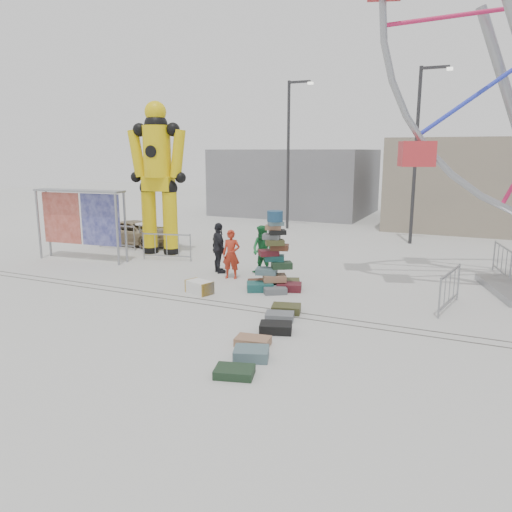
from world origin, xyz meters
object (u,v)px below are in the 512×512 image
at_px(pedestrian_red, 231,254).
at_px(parked_suv, 137,233).
at_px(barricade_dummy_b, 158,238).
at_px(barricade_wheel_back, 502,261).
at_px(lamp_post_left, 290,148).
at_px(barricade_dummy_a, 116,237).
at_px(pedestrian_green, 263,250).
at_px(suitcase_tower, 274,268).
at_px(lamp_post_right, 418,147).
at_px(barricade_wheel_front, 449,290).
at_px(banner_scaffold, 80,208).
at_px(pedestrian_black, 219,248).
at_px(crash_test_dummy, 158,173).
at_px(barricade_dummy_c, 167,247).
at_px(steamer_trunk, 200,287).

height_order(pedestrian_red, parked_suv, pedestrian_red).
relative_size(barricade_dummy_b, barricade_wheel_back, 1.00).
relative_size(lamp_post_left, parked_suv, 2.02).
bearing_deg(barricade_dummy_a, pedestrian_green, -11.05).
bearing_deg(lamp_post_left, pedestrian_green, -74.26).
relative_size(lamp_post_left, suitcase_tower, 3.19).
height_order(lamp_post_right, barricade_wheel_front, lamp_post_right).
bearing_deg(banner_scaffold, pedestrian_black, -1.57).
distance_m(banner_scaffold, parked_suv, 4.04).
relative_size(barricade_wheel_front, pedestrian_black, 1.10).
height_order(lamp_post_left, crash_test_dummy, lamp_post_left).
height_order(barricade_dummy_c, pedestrian_black, pedestrian_black).
bearing_deg(barricade_dummy_c, pedestrian_green, -19.80).
height_order(suitcase_tower, barricade_wheel_front, suitcase_tower).
distance_m(lamp_post_right, parked_suv, 13.57).
relative_size(banner_scaffold, barricade_wheel_front, 1.97).
height_order(pedestrian_green, parked_suv, pedestrian_green).
bearing_deg(pedestrian_black, barricade_dummy_a, 23.62).
bearing_deg(pedestrian_black, lamp_post_left, -40.58).
bearing_deg(banner_scaffold, lamp_post_right, 33.45).
relative_size(barricade_dummy_a, barricade_dummy_b, 1.00).
height_order(barricade_wheel_back, pedestrian_green, pedestrian_green).
xyz_separation_m(barricade_dummy_b, barricade_wheel_back, (13.66, 1.11, 0.00)).
distance_m(crash_test_dummy, pedestrian_black, 5.11).
xyz_separation_m(lamp_post_left, barricade_dummy_b, (-2.98, -8.38, -3.93)).
bearing_deg(parked_suv, barricade_dummy_a, 172.38).
bearing_deg(steamer_trunk, pedestrian_red, 107.46).
xyz_separation_m(barricade_dummy_c, barricade_wheel_front, (10.75, -2.07, 0.00)).
xyz_separation_m(lamp_post_right, pedestrian_green, (-4.06, -8.44, -3.60)).
height_order(barricade_dummy_a, barricade_wheel_back, same).
height_order(lamp_post_left, parked_suv, lamp_post_left).
bearing_deg(pedestrian_green, lamp_post_right, 75.88).
xyz_separation_m(banner_scaffold, barricade_dummy_c, (3.07, 1.39, -1.57)).
height_order(steamer_trunk, barricade_wheel_back, barricade_wheel_back).
relative_size(banner_scaffold, parked_suv, 1.00).
relative_size(barricade_dummy_c, pedestrian_black, 1.10).
relative_size(banner_scaffold, barricade_dummy_a, 1.97).
xyz_separation_m(barricade_dummy_a, parked_suv, (0.21, 1.22, -0.00)).
bearing_deg(lamp_post_right, barricade_dummy_a, -150.53).
distance_m(barricade_wheel_back, pedestrian_black, 9.94).
bearing_deg(barricade_dummy_c, pedestrian_red, -34.96).
distance_m(lamp_post_left, barricade_dummy_b, 9.72).
relative_size(steamer_trunk, barricade_wheel_back, 0.41).
bearing_deg(lamp_post_left, lamp_post_right, -15.95).
distance_m(lamp_post_right, lamp_post_left, 7.28).
xyz_separation_m(lamp_post_left, steamer_trunk, (2.13, -13.46, -4.29)).
height_order(lamp_post_right, pedestrian_red, lamp_post_right).
bearing_deg(pedestrian_red, barricade_dummy_c, 145.56).
bearing_deg(suitcase_tower, banner_scaffold, 150.17).
relative_size(crash_test_dummy, pedestrian_black, 3.57).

